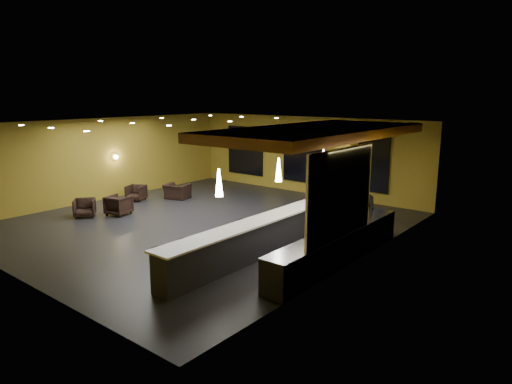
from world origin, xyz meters
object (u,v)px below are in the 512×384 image
Objects in this scene: pendant_0 at (219,183)px; bar_stool_6 at (307,206)px; bar_stool_5 at (286,215)px; armchair_c at (136,193)px; bar_stool_0 at (159,261)px; bar_stool_1 at (185,250)px; column at (346,172)px; prep_counter at (337,247)px; bar_stool_2 at (225,239)px; bar_stool_4 at (272,223)px; staff_a at (335,209)px; armchair_b at (119,205)px; staff_c at (360,205)px; armchair_a at (85,208)px; bar_counter at (268,235)px; pendant_1 at (279,170)px; armchair_d at (177,191)px; bar_stool_3 at (244,230)px; pendant_2 at (323,160)px; staff_b at (364,208)px.

bar_stool_6 is (-0.94, 5.53, -1.80)m from pendant_0.
bar_stool_6 is at bearing 91.88° from bar_stool_5.
bar_stool_5 is (7.49, 0.54, 0.16)m from armchair_c.
bar_stool_1 is at bearing 101.60° from bar_stool_0.
column is 4.57× the size of bar_stool_5.
prep_counter is 10.45m from armchair_c.
bar_stool_2 reaches higher than bar_stool_4.
armchair_c is at bearing -179.56° from staff_a.
bar_stool_0 is 1.06m from bar_stool_1.
prep_counter is 1.71× the size of column.
prep_counter reaches higher than armchair_b.
prep_counter is 2.81m from bar_stool_4.
staff_c is 10.03m from armchair_a.
bar_stool_2 is (-0.77, -5.59, -1.28)m from column.
pendant_1 is (0.00, 0.50, 1.85)m from bar_counter.
bar_stool_4 is (-0.73, 1.16, -0.03)m from bar_counter.
bar_stool_5 is (0.01, 4.53, -0.01)m from bar_stool_1.
column is 7.14m from bar_stool_1.
bar_stool_2 is (6.50, -3.95, 0.15)m from armchair_d.
armchair_b is 6.20m from bar_stool_2.
bar_stool_4 is at bearing -101.96° from column.
staff_c is at bearing 58.85° from bar_stool_3.
column is at bearing -158.67° from armchair_b.
bar_stool_3 reaches higher than bar_stool_1.
armchair_d is 1.16× the size of bar_stool_0.
bar_counter reaches higher than armchair_b.
bar_stool_1 is at bearing -99.60° from pendant_2.
staff_a reaches higher than bar_stool_0.
pendant_0 is at bearing -66.35° from bar_stool_3.
staff_b is at bearing -4.18° from bar_stool_6.
staff_c is (-0.13, -0.01, 0.09)m from staff_b.
column is 6.63m from pendant_0.
armchair_a is at bearing -159.38° from staff_c.
bar_stool_1 is (-0.91, -2.87, -1.85)m from pendant_1.
bar_stool_2 is 2.15m from bar_stool_4.
bar_stool_1 is 0.91× the size of bar_stool_6.
pendant_2 is 2.73m from bar_stool_4.
staff_c is 4.80m from bar_stool_2.
bar_stool_0 reaches higher than bar_stool_5.
armchair_a is at bearing -167.18° from pendant_1.
staff_b is at bearing 68.38° from bar_stool_1.
pendant_1 is 8.70m from armchair_c.
bar_stool_5 is (6.03, 2.42, 0.12)m from armchair_b.
column is 5.00× the size of pendant_0.
bar_counter is 6.93m from armchair_b.
column is 8.57m from armchair_b.
armchair_a is at bearing -151.02° from pendant_2.
armchair_b is at bearing 173.25° from bar_stool_2.
armchair_d is (-9.27, 2.46, -0.11)m from prep_counter.
column reaches higher than bar_stool_4.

